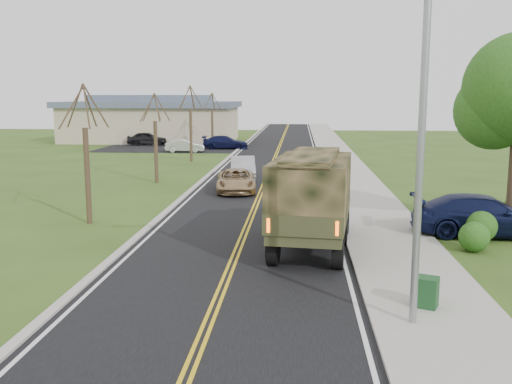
# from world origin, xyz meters

# --- Properties ---
(ground) EXTENTS (160.00, 160.00, 0.00)m
(ground) POSITION_xyz_m (0.00, 0.00, 0.00)
(ground) COLOR #2E4918
(ground) RESTS_ON ground
(road) EXTENTS (8.00, 120.00, 0.01)m
(road) POSITION_xyz_m (0.00, 40.00, 0.01)
(road) COLOR black
(road) RESTS_ON ground
(curb_right) EXTENTS (0.30, 120.00, 0.12)m
(curb_right) POSITION_xyz_m (4.15, 40.00, 0.06)
(curb_right) COLOR #9E998E
(curb_right) RESTS_ON ground
(sidewalk_right) EXTENTS (3.20, 120.00, 0.10)m
(sidewalk_right) POSITION_xyz_m (5.90, 40.00, 0.05)
(sidewalk_right) COLOR #9E998E
(sidewalk_right) RESTS_ON ground
(curb_left) EXTENTS (0.30, 120.00, 0.10)m
(curb_left) POSITION_xyz_m (-4.15, 40.00, 0.05)
(curb_left) COLOR #9E998E
(curb_left) RESTS_ON ground
(street_light) EXTENTS (1.65, 0.22, 8.00)m
(street_light) POSITION_xyz_m (4.90, -0.50, 4.43)
(street_light) COLOR gray
(street_light) RESTS_ON ground
(bare_tree_a) EXTENTS (1.93, 2.26, 6.08)m
(bare_tree_a) POSITION_xyz_m (-7.00, 10.00, 2.63)
(bare_tree_a) COLOR #38281C
(bare_tree_a) RESTS_ON ground
(bare_tree_b) EXTENTS (1.83, 2.14, 5.73)m
(bare_tree_b) POSITION_xyz_m (-7.00, 22.00, 2.48)
(bare_tree_b) COLOR #38281C
(bare_tree_b) RESTS_ON ground
(bare_tree_c) EXTENTS (2.04, 2.39, 6.42)m
(bare_tree_c) POSITION_xyz_m (-7.00, 34.00, 2.78)
(bare_tree_c) COLOR #38281C
(bare_tree_c) RESTS_ON ground
(bare_tree_d) EXTENTS (1.88, 2.20, 5.91)m
(bare_tree_d) POSITION_xyz_m (-7.00, 46.00, 2.55)
(bare_tree_d) COLOR #38281C
(bare_tree_d) RESTS_ON ground
(commercial_building) EXTENTS (25.50, 21.50, 5.65)m
(commercial_building) POSITION_xyz_m (-15.98, 55.97, 2.69)
(commercial_building) COLOR tan
(commercial_building) RESTS_ON ground
(military_truck) EXTENTS (3.31, 7.39, 3.57)m
(military_truck) POSITION_xyz_m (2.71, 6.57, 2.04)
(military_truck) COLOR black
(military_truck) RESTS_ON ground
(suv_champagne) EXTENTS (2.74, 4.99, 1.32)m
(suv_champagne) POSITION_xyz_m (-1.48, 18.80, 0.66)
(suv_champagne) COLOR tan
(suv_champagne) RESTS_ON ground
(sedan_silver) EXTENTS (2.14, 4.75, 1.51)m
(sedan_silver) POSITION_xyz_m (-1.58, 23.87, 0.76)
(sedan_silver) COLOR #B6B6BB
(sedan_silver) RESTS_ON ground
(pickup_navy) EXTENTS (5.77, 2.62, 1.64)m
(pickup_navy) POSITION_xyz_m (9.60, 9.01, 0.82)
(pickup_navy) COLOR #0E1435
(pickup_navy) RESTS_ON ground
(utility_box_near) EXTENTS (0.75, 0.70, 0.80)m
(utility_box_near) POSITION_xyz_m (5.53, 0.58, 0.50)
(utility_box_near) COLOR #17411D
(utility_box_near) RESTS_ON sidewalk_right
(lot_car_dark) EXTENTS (4.57, 2.15, 1.51)m
(lot_car_dark) POSITION_xyz_m (-15.07, 49.77, 0.76)
(lot_car_dark) COLOR black
(lot_car_dark) RESTS_ON ground
(lot_car_silver) EXTENTS (3.91, 1.56, 1.26)m
(lot_car_silver) POSITION_xyz_m (-9.15, 42.00, 0.63)
(lot_car_silver) COLOR silver
(lot_car_silver) RESTS_ON ground
(lot_car_navy) EXTENTS (4.89, 2.18, 1.39)m
(lot_car_navy) POSITION_xyz_m (-5.61, 45.84, 0.70)
(lot_car_navy) COLOR #0E1235
(lot_car_navy) RESTS_ON ground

